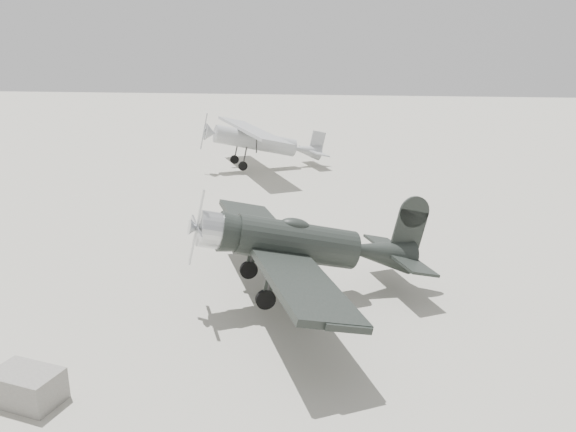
{
  "coord_description": "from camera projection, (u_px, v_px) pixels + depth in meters",
  "views": [
    {
      "loc": [
        4.49,
        -19.78,
        7.6
      ],
      "look_at": [
        1.55,
        0.55,
        1.5
      ],
      "focal_mm": 35.0,
      "sensor_mm": 36.0,
      "label": 1
    }
  ],
  "objects": [
    {
      "name": "lowwing_monoplane",
      "position": [
        307.0,
        244.0,
        17.39
      ],
      "size": [
        7.98,
        10.31,
        3.41
      ],
      "rotation": [
        0.0,
        0.24,
        0.42
      ],
      "color": "black",
      "rests_on": "ground"
    },
    {
      "name": "highwing_monoplane",
      "position": [
        260.0,
        138.0,
        36.64
      ],
      "size": [
        8.82,
        11.17,
        3.3
      ],
      "rotation": [
        0.0,
        0.23,
        0.47
      ],
      "color": "#929596",
      "rests_on": "ground"
    },
    {
      "name": "ground",
      "position": [
        246.0,
        256.0,
        21.55
      ],
      "size": [
        160.0,
        160.0,
        0.0
      ],
      "primitive_type": "plane",
      "color": "#A6A294",
      "rests_on": "ground"
    },
    {
      "name": "equipment_block",
      "position": [
        27.0,
        387.0,
        12.52
      ],
      "size": [
        1.68,
        1.24,
        0.76
      ],
      "primitive_type": "cube",
      "rotation": [
        0.0,
        0.0,
        -0.21
      ],
      "color": "slate",
      "rests_on": "ground"
    }
  ]
}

